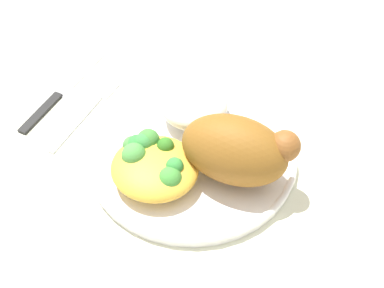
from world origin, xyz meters
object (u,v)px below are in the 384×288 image
(roasted_chicken, at_px, (237,150))
(rice_pile, at_px, (194,103))
(plate, at_px, (192,154))
(mac_cheese_with_broccoli, at_px, (153,164))
(knife, at_px, (57,95))
(fork, at_px, (88,109))

(roasted_chicken, bearing_deg, rice_pile, 137.33)
(plate, height_order, rice_pile, rice_pile)
(rice_pile, height_order, mac_cheese_with_broccoli, same)
(plate, distance_m, knife, 0.21)
(plate, bearing_deg, mac_cheese_with_broccoli, -118.74)
(plate, xyz_separation_m, mac_cheese_with_broccoli, (-0.03, -0.05, 0.03))
(plate, distance_m, fork, 0.16)
(plate, distance_m, mac_cheese_with_broccoli, 0.06)
(rice_pile, xyz_separation_m, fork, (-0.14, -0.03, -0.03))
(plate, relative_size, fork, 1.75)
(fork, bearing_deg, roasted_chicken, -11.51)
(plate, xyz_separation_m, roasted_chicken, (0.06, -0.02, 0.05))
(plate, bearing_deg, roasted_chicken, -15.13)
(plate, xyz_separation_m, knife, (-0.21, 0.04, -0.00))
(plate, height_order, fork, plate)
(mac_cheese_with_broccoli, bearing_deg, fork, 148.98)
(fork, relative_size, knife, 0.75)
(plate, bearing_deg, rice_pile, 108.46)
(fork, bearing_deg, plate, -10.14)
(rice_pile, height_order, knife, rice_pile)
(plate, height_order, roasted_chicken, roasted_chicken)
(roasted_chicken, distance_m, rice_pile, 0.11)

